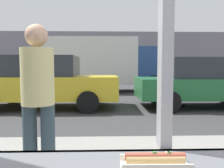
# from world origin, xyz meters

# --- Properties ---
(ground_plane) EXTENTS (60.00, 60.00, 0.00)m
(ground_plane) POSITION_xyz_m (0.00, 8.00, 0.00)
(ground_plane) COLOR #38383A
(building_facade_far) EXTENTS (28.00, 1.20, 4.68)m
(building_facade_far) POSITION_xyz_m (0.00, 21.57, 2.34)
(building_facade_far) COLOR gray
(building_facade_far) RESTS_ON ground
(hotdog_tray_far) EXTENTS (0.24, 0.10, 0.05)m
(hotdog_tray_far) POSITION_xyz_m (-0.09, -0.13, 0.99)
(hotdog_tray_far) COLOR beige
(hotdog_tray_far) RESTS_ON window_counter
(parked_car_yellow) EXTENTS (4.62, 2.08, 1.66)m
(parked_car_yellow) POSITION_xyz_m (-2.24, 6.45, 0.85)
(parked_car_yellow) COLOR gold
(parked_car_yellow) RESTS_ON ground
(parked_car_green) EXTENTS (4.19, 2.04, 1.61)m
(parked_car_green) POSITION_xyz_m (2.87, 6.45, 0.83)
(parked_car_green) COLOR #236B38
(parked_car_green) RESTS_ON ground
(box_truck) EXTENTS (6.73, 2.44, 2.81)m
(box_truck) POSITION_xyz_m (-0.37, 11.39, 1.55)
(box_truck) COLOR silver
(box_truck) RESTS_ON ground
(pedestrian) EXTENTS (0.32, 0.32, 1.63)m
(pedestrian) POSITION_xyz_m (-0.93, 1.36, 1.04)
(pedestrian) COLOR #33444D
(pedestrian) RESTS_ON sidewalk_strip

